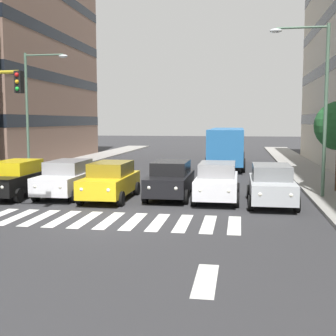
{
  "coord_description": "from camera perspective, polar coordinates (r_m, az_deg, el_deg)",
  "views": [
    {
      "loc": [
        -4.63,
        15.22,
        3.61
      ],
      "look_at": [
        -1.42,
        -4.52,
        1.47
      ],
      "focal_mm": 47.24,
      "sensor_mm": 36.0,
      "label": 1
    }
  ],
  "objects": [
    {
      "name": "ground_plane",
      "position": [
        16.32,
        -7.55,
        -6.72
      ],
      "size": [
        180.0,
        180.0,
        0.0
      ],
      "primitive_type": "plane",
      "color": "#2D2D30"
    },
    {
      "name": "building_right_block_0",
      "position": [
        42.74,
        -19.46,
        15.47
      ],
      "size": [
        9.08,
        19.26,
        21.63
      ],
      "color": "#846656",
      "rests_on": "ground_plane"
    },
    {
      "name": "crosswalk_markings",
      "position": [
        16.32,
        -7.55,
        -6.71
      ],
      "size": [
        9.45,
        2.8,
        0.01
      ],
      "color": "silver",
      "rests_on": "ground_plane"
    },
    {
      "name": "lane_arrow_0",
      "position": [
        10.39,
        4.89,
        -14.2
      ],
      "size": [
        0.5,
        2.2,
        0.01
      ],
      "primitive_type": "cube",
      "color": "silver",
      "rests_on": "ground_plane"
    },
    {
      "name": "car_0",
      "position": [
        19.55,
        13.2,
        -2.06
      ],
      "size": [
        2.02,
        4.44,
        1.72
      ],
      "color": "#B2B7BC",
      "rests_on": "ground_plane"
    },
    {
      "name": "car_1",
      "position": [
        20.13,
        6.35,
        -1.71
      ],
      "size": [
        2.02,
        4.44,
        1.72
      ],
      "color": "silver",
      "rests_on": "ground_plane"
    },
    {
      "name": "car_2",
      "position": [
        20.71,
        0.33,
        -1.45
      ],
      "size": [
        2.02,
        4.44,
        1.72
      ],
      "color": "black",
      "rests_on": "ground_plane"
    },
    {
      "name": "car_3",
      "position": [
        20.45,
        -7.44,
        -1.6
      ],
      "size": [
        2.02,
        4.44,
        1.72
      ],
      "color": "gold",
      "rests_on": "ground_plane"
    },
    {
      "name": "car_4",
      "position": [
        21.65,
        -12.84,
        -1.27
      ],
      "size": [
        2.02,
        4.44,
        1.72
      ],
      "color": "silver",
      "rests_on": "ground_plane"
    },
    {
      "name": "car_5",
      "position": [
        22.24,
        -19.05,
        -1.26
      ],
      "size": [
        2.02,
        4.44,
        1.72
      ],
      "color": "black",
      "rests_on": "ground_plane"
    },
    {
      "name": "bus_behind_traffic",
      "position": [
        34.89,
        7.62,
        3.18
      ],
      "size": [
        2.78,
        10.5,
        3.0
      ],
      "color": "#286BAD",
      "rests_on": "ground_plane"
    },
    {
      "name": "street_lamp_left",
      "position": [
        21.32,
        18.71,
        9.05
      ],
      "size": [
        2.65,
        0.28,
        7.77
      ],
      "color": "#4C6B56",
      "rests_on": "sidewalk_left"
    },
    {
      "name": "street_lamp_right",
      "position": [
        28.81,
        -16.99,
        8.11
      ],
      "size": [
        2.81,
        0.28,
        7.6
      ],
      "color": "#4C6B56",
      "rests_on": "sidewalk_right"
    }
  ]
}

